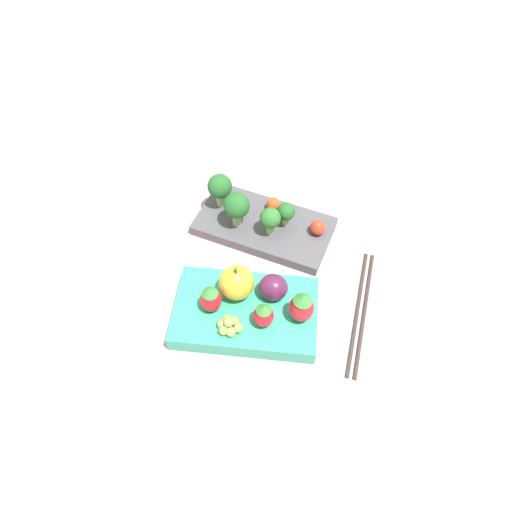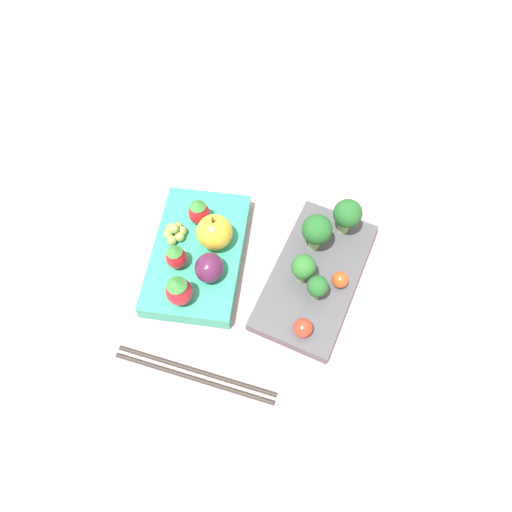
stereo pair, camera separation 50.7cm
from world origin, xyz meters
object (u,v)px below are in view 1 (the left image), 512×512
(bento_box_savoury, at_px, (264,226))
(broccoli_floret_3, at_px, (237,207))
(strawberry_0, at_px, (302,307))
(plum, at_px, (273,287))
(bento_box_fruit, at_px, (247,313))
(strawberry_1, at_px, (211,299))
(grape_cluster, at_px, (229,325))
(strawberry_2, at_px, (264,315))
(broccoli_floret_1, at_px, (220,187))
(cherry_tomato_1, at_px, (318,227))
(broccoli_floret_0, at_px, (286,212))
(cherry_tomato_0, at_px, (273,204))
(broccoli_floret_2, at_px, (268,219))
(apple, at_px, (236,283))
(chopsticks_pair, at_px, (361,311))

(bento_box_savoury, bearing_deg, broccoli_floret_3, -162.89)
(strawberry_0, bearing_deg, plum, 150.66)
(bento_box_fruit, height_order, strawberry_1, strawberry_1)
(broccoli_floret_3, height_order, grape_cluster, broccoli_floret_3)
(strawberry_2, distance_m, grape_cluster, 0.05)
(broccoli_floret_1, distance_m, strawberry_1, 0.20)
(bento_box_fruit, distance_m, cherry_tomato_1, 0.18)
(bento_box_savoury, relative_size, strawberry_0, 4.40)
(broccoli_floret_3, bearing_deg, strawberry_0, -48.44)
(broccoli_floret_0, xyz_separation_m, broccoli_floret_3, (-0.07, -0.02, 0.01))
(broccoli_floret_0, height_order, grape_cluster, broccoli_floret_0)
(broccoli_floret_0, relative_size, strawberry_2, 1.01)
(bento_box_savoury, xyz_separation_m, grape_cluster, (0.00, -0.20, 0.03))
(bento_box_fruit, distance_m, cherry_tomato_0, 0.20)
(bento_box_savoury, xyz_separation_m, broccoli_floret_3, (-0.04, -0.01, 0.05))
(broccoli_floret_2, distance_m, grape_cluster, 0.18)
(broccoli_floret_0, height_order, strawberry_0, strawberry_0)
(broccoli_floret_3, relative_size, strawberry_2, 1.47)
(bento_box_savoury, relative_size, grape_cluster, 6.92)
(strawberry_1, xyz_separation_m, strawberry_2, (0.07, -0.01, -0.00))
(apple, bearing_deg, cherry_tomato_0, 86.19)
(broccoli_floret_0, height_order, broccoli_floret_3, broccoli_floret_3)
(broccoli_floret_2, xyz_separation_m, cherry_tomato_0, (-0.00, 0.05, -0.02))
(strawberry_2, xyz_separation_m, plum, (0.00, 0.05, -0.00))
(strawberry_1, bearing_deg, bento_box_fruit, 12.40)
(strawberry_2, distance_m, plum, 0.05)
(broccoli_floret_2, height_order, cherry_tomato_0, broccoli_floret_2)
(broccoli_floret_3, bearing_deg, chopsticks_pair, -25.80)
(broccoli_floret_0, distance_m, strawberry_1, 0.19)
(broccoli_floret_0, height_order, broccoli_floret_1, broccoli_floret_1)
(bento_box_savoury, bearing_deg, chopsticks_pair, -33.95)
(bento_box_fruit, bearing_deg, broccoli_floret_0, 83.85)
(broccoli_floret_0, relative_size, grape_cluster, 1.30)
(broccoli_floret_3, relative_size, strawberry_1, 1.36)
(broccoli_floret_2, distance_m, cherry_tomato_1, 0.08)
(bento_box_fruit, xyz_separation_m, strawberry_1, (-0.05, -0.01, 0.04))
(broccoli_floret_3, relative_size, cherry_tomato_1, 2.54)
(strawberry_1, relative_size, plum, 1.12)
(cherry_tomato_1, height_order, strawberry_1, strawberry_1)
(plum, height_order, chopsticks_pair, plum)
(broccoli_floret_1, distance_m, broccoli_floret_3, 0.05)
(chopsticks_pair, bearing_deg, strawberry_1, -163.45)
(bento_box_savoury, relative_size, cherry_tomato_1, 9.29)
(bento_box_savoury, bearing_deg, cherry_tomato_1, 0.19)
(strawberry_2, bearing_deg, apple, 141.61)
(cherry_tomato_1, distance_m, chopsticks_pair, 0.15)
(cherry_tomato_0, height_order, strawberry_1, strawberry_1)
(bento_box_fruit, height_order, strawberry_2, strawberry_2)
(cherry_tomato_0, distance_m, plum, 0.17)
(broccoli_floret_2, height_order, cherry_tomato_1, broccoli_floret_2)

